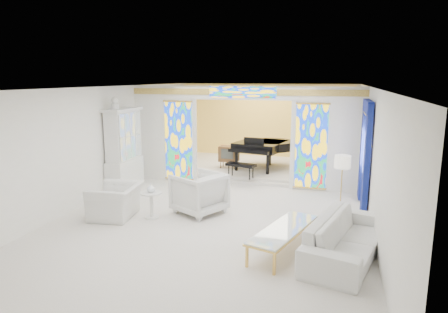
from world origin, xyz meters
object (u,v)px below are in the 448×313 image
(armchair_right, at_px, (199,193))
(tv_console, at_px, (229,154))
(grand_piano, at_px, (265,146))
(china_cabinet, at_px, (124,150))
(sofa, at_px, (346,238))
(armchair_left, at_px, (116,201))
(coffee_table, at_px, (284,230))

(armchair_right, relative_size, tv_console, 1.46)
(grand_piano, height_order, tv_console, grand_piano)
(china_cabinet, xyz_separation_m, tv_console, (2.42, 2.79, -0.50))
(china_cabinet, bearing_deg, armchair_right, -26.99)
(armchair_right, distance_m, sofa, 3.75)
(china_cabinet, xyz_separation_m, grand_piano, (3.62, 3.09, -0.23))
(china_cabinet, height_order, tv_console, china_cabinet)
(china_cabinet, height_order, armchair_right, china_cabinet)
(armchair_left, bearing_deg, china_cabinet, -162.98)
(armchair_left, bearing_deg, grand_piano, 146.51)
(armchair_left, height_order, grand_piano, grand_piano)
(china_cabinet, distance_m, armchair_right, 3.19)
(armchair_left, distance_m, grand_piano, 5.94)
(grand_piano, bearing_deg, coffee_table, -64.29)
(sofa, distance_m, grand_piano, 6.65)
(china_cabinet, bearing_deg, coffee_table, -31.27)
(coffee_table, bearing_deg, armchair_right, 143.94)
(china_cabinet, xyz_separation_m, armchair_left, (0.98, -2.21, -0.79))
(china_cabinet, distance_m, grand_piano, 4.76)
(china_cabinet, height_order, coffee_table, china_cabinet)
(china_cabinet, relative_size, armchair_left, 2.31)
(grand_piano, bearing_deg, china_cabinet, -126.79)
(armchair_left, xyz_separation_m, armchair_right, (1.80, 0.79, 0.12))
(tv_console, bearing_deg, china_cabinet, -129.86)
(armchair_right, bearing_deg, coffee_table, 82.07)
(armchair_left, distance_m, coffee_table, 4.14)
(coffee_table, bearing_deg, grand_piano, 102.96)
(china_cabinet, distance_m, tv_console, 3.72)
(coffee_table, bearing_deg, tv_console, 114.14)
(china_cabinet, distance_m, armchair_left, 2.54)
(armchair_left, relative_size, coffee_table, 0.55)
(armchair_right, height_order, grand_piano, grand_piano)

